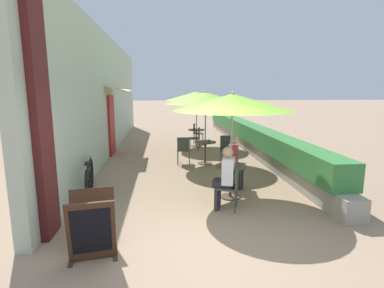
{
  "coord_description": "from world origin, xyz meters",
  "views": [
    {
      "loc": [
        -0.52,
        -4.11,
        2.32
      ],
      "look_at": [
        0.15,
        3.05,
        1.0
      ],
      "focal_mm": 28.0,
      "sensor_mm": 36.0,
      "label": 1
    }
  ],
  "objects_px": {
    "cafe_chair_mid_left": "(227,147)",
    "bicycle_leaning": "(89,178)",
    "seated_patron_near_right": "(235,160)",
    "patio_umbrella_far": "(197,96)",
    "patio_table_far": "(196,135)",
    "cafe_chair_near_left": "(231,184)",
    "coffee_cup_far": "(194,129)",
    "menu_board": "(92,226)",
    "patio_table_near": "(231,176)",
    "cafe_chair_mid_right": "(183,148)",
    "cafe_chair_near_right": "(230,166)",
    "patio_umbrella_near": "(232,102)",
    "patio_umbrella_mid": "(206,98)",
    "cafe_chair_far_right": "(197,132)",
    "cafe_chair_far_left": "(196,137)",
    "patio_table_mid": "(205,149)",
    "seated_patron_near_left": "(225,175)",
    "coffee_cup_mid": "(209,141)"
  },
  "relations": [
    {
      "from": "seated_patron_near_right",
      "to": "patio_umbrella_far",
      "type": "xyz_separation_m",
      "value": [
        -0.35,
        5.27,
        1.37
      ]
    },
    {
      "from": "patio_umbrella_near",
      "to": "cafe_chair_mid_left",
      "type": "xyz_separation_m",
      "value": [
        0.55,
        3.05,
        -1.54
      ]
    },
    {
      "from": "cafe_chair_mid_left",
      "to": "bicycle_leaning",
      "type": "bearing_deg",
      "value": 39.5
    },
    {
      "from": "patio_umbrella_near",
      "to": "bicycle_leaning",
      "type": "xyz_separation_m",
      "value": [
        -3.09,
        0.5,
        -1.69
      ]
    },
    {
      "from": "cafe_chair_far_right",
      "to": "patio_table_mid",
      "type": "bearing_deg",
      "value": 11.46
    },
    {
      "from": "patio_table_near",
      "to": "patio_table_far",
      "type": "height_order",
      "value": "same"
    },
    {
      "from": "coffee_cup_mid",
      "to": "patio_umbrella_far",
      "type": "relative_size",
      "value": 0.04
    },
    {
      "from": "cafe_chair_far_left",
      "to": "menu_board",
      "type": "bearing_deg",
      "value": 176.37
    },
    {
      "from": "bicycle_leaning",
      "to": "cafe_chair_mid_right",
      "type": "bearing_deg",
      "value": 38.59
    },
    {
      "from": "coffee_cup_mid",
      "to": "bicycle_leaning",
      "type": "bearing_deg",
      "value": -141.79
    },
    {
      "from": "bicycle_leaning",
      "to": "seated_patron_near_left",
      "type": "bearing_deg",
      "value": -31.07
    },
    {
      "from": "patio_table_far",
      "to": "patio_umbrella_far",
      "type": "height_order",
      "value": "patio_umbrella_far"
    },
    {
      "from": "cafe_chair_far_right",
      "to": "seated_patron_near_right",
      "type": "bearing_deg",
      "value": 15.96
    },
    {
      "from": "cafe_chair_near_left",
      "to": "patio_umbrella_far",
      "type": "xyz_separation_m",
      "value": [
        0.05,
        6.57,
        1.54
      ]
    },
    {
      "from": "cafe_chair_near_right",
      "to": "seated_patron_near_right",
      "type": "height_order",
      "value": "seated_patron_near_right"
    },
    {
      "from": "menu_board",
      "to": "patio_table_near",
      "type": "bearing_deg",
      "value": 30.8
    },
    {
      "from": "cafe_chair_far_right",
      "to": "patio_table_near",
      "type": "bearing_deg",
      "value": 13.54
    },
    {
      "from": "cafe_chair_far_left",
      "to": "cafe_chair_far_right",
      "type": "relative_size",
      "value": 1.0
    },
    {
      "from": "patio_table_near",
      "to": "patio_umbrella_mid",
      "type": "relative_size",
      "value": 0.29
    },
    {
      "from": "cafe_chair_near_left",
      "to": "coffee_cup_mid",
      "type": "height_order",
      "value": "cafe_chair_near_left"
    },
    {
      "from": "seated_patron_near_right",
      "to": "patio_umbrella_mid",
      "type": "xyz_separation_m",
      "value": [
        -0.39,
        2.39,
        1.37
      ]
    },
    {
      "from": "cafe_chair_near_right",
      "to": "cafe_chair_mid_right",
      "type": "distance_m",
      "value": 2.52
    },
    {
      "from": "seated_patron_near_left",
      "to": "patio_umbrella_far",
      "type": "bearing_deg",
      "value": 17.19
    },
    {
      "from": "cafe_chair_near_left",
      "to": "coffee_cup_far",
      "type": "xyz_separation_m",
      "value": [
        -0.05,
        6.57,
        0.23
      ]
    },
    {
      "from": "patio_table_far",
      "to": "cafe_chair_far_right",
      "type": "bearing_deg",
      "value": 82.99
    },
    {
      "from": "patio_umbrella_near",
      "to": "patio_table_mid",
      "type": "height_order",
      "value": "patio_umbrella_near"
    },
    {
      "from": "patio_table_far",
      "to": "menu_board",
      "type": "height_order",
      "value": "menu_board"
    },
    {
      "from": "cafe_chair_near_left",
      "to": "coffee_cup_mid",
      "type": "bearing_deg",
      "value": 16.99
    },
    {
      "from": "cafe_chair_far_left",
      "to": "patio_table_mid",
      "type": "bearing_deg",
      "value": -165.39
    },
    {
      "from": "patio_table_mid",
      "to": "coffee_cup_mid",
      "type": "relative_size",
      "value": 7.83
    },
    {
      "from": "cafe_chair_mid_left",
      "to": "cafe_chair_mid_right",
      "type": "height_order",
      "value": "same"
    },
    {
      "from": "patio_umbrella_near",
      "to": "cafe_chair_near_left",
      "type": "distance_m",
      "value": 1.68
    },
    {
      "from": "bicycle_leaning",
      "to": "patio_table_far",
      "type": "bearing_deg",
      "value": 51.84
    },
    {
      "from": "patio_umbrella_near",
      "to": "patio_umbrella_mid",
      "type": "bearing_deg",
      "value": 92.57
    },
    {
      "from": "patio_table_near",
      "to": "patio_table_mid",
      "type": "height_order",
      "value": "same"
    },
    {
      "from": "cafe_chair_mid_left",
      "to": "patio_table_far",
      "type": "xyz_separation_m",
      "value": [
        -0.65,
        2.86,
        -0.04
      ]
    },
    {
      "from": "patio_umbrella_near",
      "to": "cafe_chair_far_right",
      "type": "xyz_separation_m",
      "value": [
        -0.01,
        6.59,
        -1.54
      ]
    },
    {
      "from": "patio_umbrella_mid",
      "to": "patio_umbrella_far",
      "type": "bearing_deg",
      "value": 89.24
    },
    {
      "from": "patio_umbrella_far",
      "to": "cafe_chair_far_left",
      "type": "relative_size",
      "value": 2.84
    },
    {
      "from": "seated_patron_near_right",
      "to": "cafe_chair_far_right",
      "type": "relative_size",
      "value": 1.44
    },
    {
      "from": "cafe_chair_mid_left",
      "to": "menu_board",
      "type": "xyz_separation_m",
      "value": [
        -2.98,
        -5.15,
        -0.07
      ]
    },
    {
      "from": "patio_umbrella_near",
      "to": "patio_table_far",
      "type": "distance_m",
      "value": 6.11
    },
    {
      "from": "seated_patron_near_left",
      "to": "bicycle_leaning",
      "type": "xyz_separation_m",
      "value": [
        -2.84,
        1.14,
        -0.32
      ]
    },
    {
      "from": "seated_patron_near_right",
      "to": "patio_umbrella_mid",
      "type": "height_order",
      "value": "patio_umbrella_mid"
    },
    {
      "from": "cafe_chair_near_right",
      "to": "seated_patron_near_right",
      "type": "distance_m",
      "value": 0.2
    },
    {
      "from": "cafe_chair_near_right",
      "to": "coffee_cup_far",
      "type": "relative_size",
      "value": 9.67
    },
    {
      "from": "cafe_chair_far_left",
      "to": "coffee_cup_far",
      "type": "relative_size",
      "value": 9.67
    },
    {
      "from": "cafe_chair_far_right",
      "to": "patio_table_far",
      "type": "bearing_deg",
      "value": 6.41
    },
    {
      "from": "seated_patron_near_left",
      "to": "patio_table_far",
      "type": "distance_m",
      "value": 6.54
    },
    {
      "from": "patio_umbrella_mid",
      "to": "cafe_chair_mid_left",
      "type": "distance_m",
      "value": 1.68
    }
  ]
}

